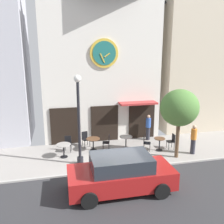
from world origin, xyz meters
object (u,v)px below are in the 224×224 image
Objects in this scene: pedestrian_blue at (148,127)px; cafe_chair_near_lamp at (68,143)px; cafe_chair_facing_wall at (107,141)px; cafe_table_rightmost at (64,148)px; cafe_chair_outer at (146,142)px; cafe_chair_corner at (85,138)px; cafe_chair_curbside at (172,140)px; street_tree at (180,108)px; pedestrian_orange at (193,139)px; street_lamp at (79,121)px; parked_car_red at (121,173)px; cafe_table_center_left at (93,141)px; cafe_table_near_door at (126,140)px; cafe_table_near_curb at (159,142)px.

cafe_chair_near_lamp is at bearing -171.72° from pedestrian_blue.
cafe_table_rightmost is at bearing -169.61° from cafe_chair_facing_wall.
cafe_chair_near_lamp is 1.00× the size of cafe_chair_outer.
cafe_chair_curbside is at bearing -17.72° from cafe_chair_corner.
street_tree reaches higher than pedestrian_blue.
cafe_chair_corner is 0.54× the size of pedestrian_orange.
cafe_chair_corner is at bearing 156.34° from cafe_chair_outer.
cafe_chair_corner is at bearing 76.64° from street_lamp.
parked_car_red is at bearing -81.01° from cafe_chair_corner.
pedestrian_orange is (0.83, -0.93, 0.33)m from cafe_chair_curbside.
cafe_table_center_left is at bearing 171.82° from cafe_chair_facing_wall.
pedestrian_blue is (-1.64, 2.69, 0.00)m from pedestrian_orange.
cafe_chair_curbside is 1.97m from pedestrian_blue.
pedestrian_orange is (6.32, -0.15, -1.45)m from street_lamp.
cafe_table_rightmost is at bearing 178.64° from cafe_chair_outer.
parked_car_red is (1.91, -4.63, 0.23)m from cafe_chair_near_lamp.
pedestrian_blue reaches higher than cafe_chair_curbside.
cafe_chair_near_lamp is 0.54× the size of pedestrian_blue.
street_lamp is at bearing 115.89° from parked_car_red.
cafe_chair_corner and cafe_chair_near_lamp have the same top height.
cafe_chair_corner and cafe_chair_facing_wall have the same top height.
cafe_table_rightmost is 1.81m from cafe_table_center_left.
cafe_table_center_left is 0.88× the size of cafe_chair_near_lamp.
parked_car_red is (-2.51, -3.75, 0.23)m from cafe_chair_outer.
parked_car_red is at bearing -147.08° from street_tree.
cafe_chair_near_lamp is at bearing 106.30° from street_lamp.
cafe_table_near_door is at bearing 142.86° from street_tree.
cafe_chair_curbside is at bearing -4.15° from cafe_chair_outer.
cafe_chair_facing_wall and cafe_chair_curbside have the same top height.
pedestrian_blue reaches higher than cafe_table_rightmost.
cafe_chair_corner is 1.48m from cafe_chair_facing_wall.
cafe_table_center_left is at bearing 59.84° from street_lamp.
street_lamp reaches higher than cafe_chair_facing_wall.
cafe_table_near_curb is at bearing -11.99° from cafe_chair_near_lamp.
cafe_chair_corner is at bearing 45.04° from cafe_table_rightmost.
cafe_table_rightmost is 0.87× the size of cafe_chair_curbside.
cafe_table_center_left is (-4.28, 1.97, -2.21)m from street_tree.
street_lamp is 6.01× the size of cafe_table_near_door.
pedestrian_orange is at bearing -23.22° from cafe_chair_outer.
pedestrian_blue is 0.39× the size of parked_car_red.
cafe_table_center_left is at bearing -7.70° from cafe_chair_near_lamp.
cafe_table_near_door is 4.50m from parked_car_red.
pedestrian_blue is (4.12, 0.19, 0.33)m from cafe_chair_corner.
street_tree is at bearing -24.72° from cafe_table_center_left.
parked_car_red is at bearing -94.77° from cafe_chair_facing_wall.
parked_car_red is at bearing -109.03° from cafe_table_near_door.
cafe_table_near_curb is (-0.54, 1.06, -2.25)m from street_tree.
street_tree is at bearing -104.20° from cafe_chair_curbside.
cafe_chair_curbside is (0.29, 1.16, -2.22)m from street_tree.
cafe_chair_facing_wall is at bearing 85.23° from parked_car_red.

